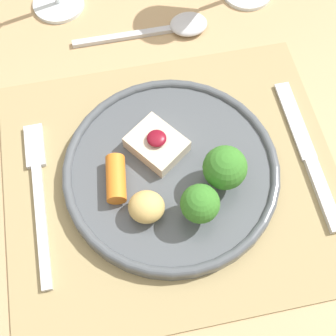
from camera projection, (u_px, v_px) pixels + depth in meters
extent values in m
plane|color=gray|center=(170.00, 294.00, 1.24)|extent=(8.00, 8.00, 0.00)
cube|color=tan|center=(172.00, 184.00, 0.60)|extent=(1.43, 0.98, 0.03)
cube|color=#9E895B|center=(172.00, 179.00, 0.59)|extent=(0.42, 0.37, 0.00)
cylinder|color=#4C5156|center=(168.00, 172.00, 0.58)|extent=(0.27, 0.27, 0.02)
torus|color=#4C5156|center=(168.00, 169.00, 0.57)|extent=(0.27, 0.27, 0.01)
cube|color=beige|center=(157.00, 144.00, 0.58)|extent=(0.08, 0.09, 0.02)
ellipsoid|color=maroon|center=(157.00, 138.00, 0.57)|extent=(0.02, 0.02, 0.01)
cylinder|color=#84B256|center=(222.00, 178.00, 0.56)|extent=(0.01, 0.01, 0.02)
sphere|color=#387A28|center=(225.00, 168.00, 0.54)|extent=(0.05, 0.05, 0.05)
cylinder|color=#84B256|center=(199.00, 212.00, 0.54)|extent=(0.01, 0.01, 0.02)
sphere|color=#387A28|center=(200.00, 204.00, 0.52)|extent=(0.04, 0.04, 0.04)
cylinder|color=orange|center=(116.00, 177.00, 0.56)|extent=(0.03, 0.06, 0.02)
ellipsoid|color=tan|center=(146.00, 207.00, 0.53)|extent=(0.05, 0.05, 0.03)
cube|color=silver|center=(42.00, 225.00, 0.56)|extent=(0.01, 0.16, 0.01)
cube|color=silver|center=(35.00, 146.00, 0.60)|extent=(0.02, 0.06, 0.01)
cube|color=silver|center=(323.00, 194.00, 0.57)|extent=(0.02, 0.10, 0.01)
cube|color=silver|center=(295.00, 120.00, 0.62)|extent=(0.02, 0.12, 0.00)
cube|color=silver|center=(123.00, 36.00, 0.69)|extent=(0.15, 0.01, 0.01)
ellipsoid|color=silver|center=(189.00, 24.00, 0.69)|extent=(0.06, 0.05, 0.02)
cylinder|color=white|center=(59.00, 4.00, 0.72)|extent=(0.08, 0.08, 0.01)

